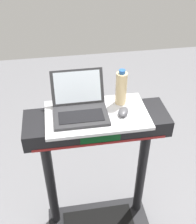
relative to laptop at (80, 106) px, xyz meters
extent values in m
cylinder|color=black|center=(-0.24, -0.03, -0.63)|extent=(0.07, 0.07, 0.92)
cylinder|color=black|center=(0.44, -0.03, -0.63)|extent=(0.07, 0.07, 0.92)
cube|color=black|center=(0.10, -0.03, -0.12)|extent=(0.90, 0.28, 0.11)
cube|color=#0C3F19|center=(0.10, -0.18, -0.12)|extent=(0.24, 0.01, 0.06)
cube|color=maroon|center=(0.10, -0.17, -0.17)|extent=(0.81, 0.00, 0.02)
cube|color=silver|center=(0.10, -0.03, -0.06)|extent=(0.63, 0.37, 0.02)
cube|color=#2D2D30|center=(0.00, -0.05, -0.04)|extent=(0.33, 0.22, 0.02)
cube|color=black|center=(0.00, -0.07, -0.03)|extent=(0.27, 0.12, 0.00)
cube|color=#2D2D30|center=(0.00, 0.11, 0.07)|extent=(0.33, 0.10, 0.20)
cube|color=white|center=(0.00, 0.10, 0.07)|extent=(0.29, 0.09, 0.17)
ellipsoid|color=#4C4C51|center=(0.26, -0.06, -0.03)|extent=(0.10, 0.12, 0.03)
cylinder|color=beige|center=(0.27, 0.06, 0.06)|extent=(0.07, 0.07, 0.21)
cylinder|color=#2659A5|center=(0.27, 0.06, 0.18)|extent=(0.04, 0.04, 0.02)
camera|label=1|loc=(-0.11, -1.38, 1.00)|focal=45.05mm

